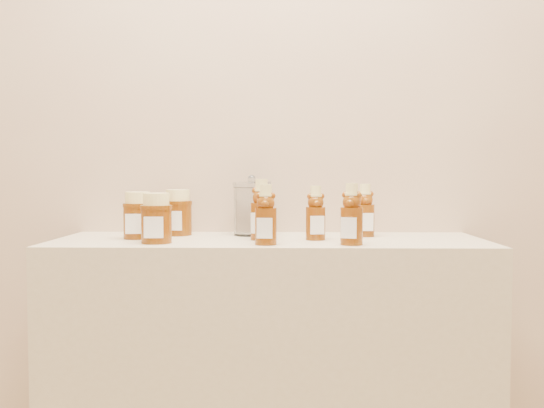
# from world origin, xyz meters

# --- Properties ---
(wall_back) EXTENTS (3.50, 0.02, 2.70)m
(wall_back) POSITION_xyz_m (0.00, 1.75, 1.35)
(wall_back) COLOR tan
(wall_back) RESTS_ON ground
(display_table) EXTENTS (1.20, 0.40, 0.90)m
(display_table) POSITION_xyz_m (0.00, 1.55, 0.45)
(display_table) COLOR tan
(display_table) RESTS_ON ground
(bear_bottle_back_left) EXTENTS (0.08, 0.08, 0.19)m
(bear_bottle_back_left) POSITION_xyz_m (-0.02, 1.53, 1.00)
(bear_bottle_back_left) COLOR #592707
(bear_bottle_back_left) RESTS_ON display_table
(bear_bottle_back_mid) EXTENTS (0.06, 0.06, 0.17)m
(bear_bottle_back_mid) POSITION_xyz_m (0.13, 1.53, 0.98)
(bear_bottle_back_mid) COLOR #592707
(bear_bottle_back_mid) RESTS_ON display_table
(bear_bottle_back_right) EXTENTS (0.06, 0.06, 0.17)m
(bear_bottle_back_right) POSITION_xyz_m (0.28, 1.63, 0.99)
(bear_bottle_back_right) COLOR #592707
(bear_bottle_back_right) RESTS_ON display_table
(bear_bottle_front_left) EXTENTS (0.06, 0.06, 0.18)m
(bear_bottle_front_left) POSITION_xyz_m (-0.01, 1.42, 0.99)
(bear_bottle_front_left) COLOR #592707
(bear_bottle_front_left) RESTS_ON display_table
(bear_bottle_front_right) EXTENTS (0.08, 0.08, 0.18)m
(bear_bottle_front_right) POSITION_xyz_m (0.21, 1.42, 0.99)
(bear_bottle_front_right) COLOR #592707
(bear_bottle_front_right) RESTS_ON display_table
(honey_jar_left) EXTENTS (0.08, 0.08, 0.13)m
(honey_jar_left) POSITION_xyz_m (-0.37, 1.56, 0.97)
(honey_jar_left) COLOR #592707
(honey_jar_left) RESTS_ON display_table
(honey_jar_back) EXTENTS (0.10, 0.10, 0.14)m
(honey_jar_back) POSITION_xyz_m (-0.28, 1.65, 0.97)
(honey_jar_back) COLOR #592707
(honey_jar_back) RESTS_ON display_table
(honey_jar_front) EXTENTS (0.09, 0.09, 0.13)m
(honey_jar_front) POSITION_xyz_m (-0.30, 1.45, 0.97)
(honey_jar_front) COLOR #592707
(honey_jar_front) RESTS_ON display_table
(glass_canister) EXTENTS (0.13, 0.13, 0.17)m
(glass_canister) POSITION_xyz_m (-0.06, 1.65, 0.99)
(glass_canister) COLOR white
(glass_canister) RESTS_ON display_table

